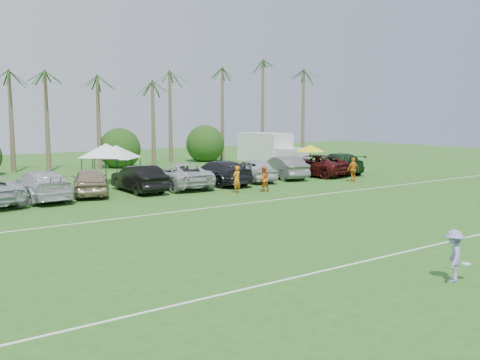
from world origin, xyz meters
TOP-DOWN VIEW (x-y plane):
  - ground at (0.00, 0.00)m, footprint 120.00×120.00m
  - field_lines at (0.00, 8.00)m, footprint 80.00×12.10m
  - palm_tree_4 at (-4.00, 38.00)m, footprint 2.40×2.40m
  - palm_tree_5 at (0.00, 38.00)m, footprint 2.40×2.40m
  - palm_tree_6 at (4.00, 38.00)m, footprint 2.40×2.40m
  - palm_tree_7 at (8.00, 38.00)m, footprint 2.40×2.40m
  - palm_tree_8 at (13.00, 38.00)m, footprint 2.40×2.40m
  - palm_tree_9 at (18.00, 38.00)m, footprint 2.40×2.40m
  - palm_tree_10 at (23.00, 38.00)m, footprint 2.40×2.40m
  - palm_tree_11 at (27.00, 38.00)m, footprint 2.40×2.40m
  - bush_tree_2 at (6.00, 39.00)m, footprint 4.00×4.00m
  - bush_tree_3 at (16.00, 39.00)m, footprint 4.00×4.00m
  - sideline_player_a at (5.67, 17.57)m, footprint 0.72×0.56m
  - sideline_player_b at (7.48, 17.13)m, footprint 0.85×0.68m
  - sideline_player_c at (15.97, 17.21)m, footprint 1.10×0.55m
  - box_truck at (15.71, 26.64)m, footprint 3.13×6.69m
  - canopy_tent_left at (0.64, 26.84)m, footprint 4.19×4.19m
  - canopy_tent_right at (1.22, 26.41)m, footprint 4.00×4.00m
  - market_umbrella at (15.28, 21.16)m, footprint 2.32×2.32m
  - frisbee_player at (0.67, -1.04)m, footprint 1.18×1.08m
  - parked_car_3 at (-5.37, 21.88)m, footprint 2.77×6.10m
  - parked_car_4 at (-2.30, 22.00)m, footprint 3.50×5.47m
  - parked_car_5 at (0.78, 21.64)m, footprint 1.89×5.28m
  - parked_car_6 at (3.85, 21.85)m, footprint 3.45×6.48m
  - parked_car_7 at (6.93, 21.67)m, footprint 2.66×6.06m
  - parked_car_8 at (10.00, 21.74)m, footprint 2.90×5.36m
  - parked_car_9 at (13.07, 21.85)m, footprint 2.82×5.52m
  - parked_car_10 at (16.15, 21.83)m, footprint 3.99×6.66m
  - parked_car_11 at (19.22, 21.98)m, footprint 4.18×6.43m

SIDE VIEW (x-z plane):
  - ground at x=0.00m, z-range 0.00..0.00m
  - field_lines at x=0.00m, z-range 0.00..0.01m
  - frisbee_player at x=0.67m, z-range 0.00..1.60m
  - sideline_player_b at x=7.48m, z-range 0.00..1.65m
  - parked_car_3 at x=-5.37m, z-range 0.00..1.73m
  - parked_car_4 at x=-2.30m, z-range 0.00..1.73m
  - parked_car_5 at x=0.78m, z-range 0.00..1.73m
  - parked_car_6 at x=3.85m, z-range 0.00..1.73m
  - parked_car_7 at x=6.93m, z-range 0.00..1.73m
  - parked_car_8 at x=10.00m, z-range 0.00..1.73m
  - parked_car_9 at x=13.07m, z-range 0.00..1.73m
  - parked_car_10 at x=16.15m, z-range 0.00..1.73m
  - parked_car_11 at x=19.22m, z-range 0.00..1.73m
  - sideline_player_a at x=5.67m, z-range 0.00..1.76m
  - sideline_player_c at x=15.97m, z-range 0.00..1.81m
  - box_truck at x=15.71m, z-range 0.12..3.45m
  - bush_tree_2 at x=6.00m, z-range -0.20..3.80m
  - bush_tree_3 at x=16.00m, z-range -0.20..3.80m
  - market_umbrella at x=15.28m, z-range 1.03..3.61m
  - canopy_tent_right at x=1.22m, z-range 1.15..4.39m
  - canopy_tent_left at x=0.64m, z-range 1.21..4.60m
  - palm_tree_4 at x=-4.00m, z-range 3.03..11.93m
  - palm_tree_8 at x=13.00m, z-range 3.03..11.93m
  - palm_tree_5 at x=0.00m, z-range 3.40..13.30m
  - palm_tree_9 at x=18.00m, z-range 3.40..13.30m
  - palm_tree_6 at x=4.00m, z-range 3.76..14.66m
  - palm_tree_10 at x=23.00m, z-range 3.76..14.66m
  - palm_tree_7 at x=8.00m, z-range 4.11..16.01m
  - palm_tree_11 at x=27.00m, z-range 4.11..16.01m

